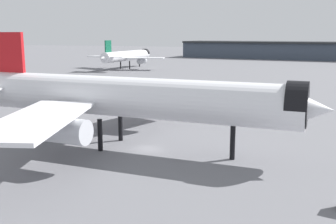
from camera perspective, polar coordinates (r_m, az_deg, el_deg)
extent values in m
plane|color=slate|center=(57.14, -2.92, -5.34)|extent=(900.00, 900.00, 0.00)
cylinder|color=white|center=(56.85, -6.21, 2.16)|extent=(49.05, 5.97, 5.69)
cone|color=white|center=(50.41, 19.26, 0.46)|extent=(6.29, 5.61, 5.57)
cylinder|color=black|center=(50.40, 18.00, 1.03)|extent=(2.59, 5.76, 5.74)
cube|color=white|center=(70.91, -3.69, 3.39)|extent=(14.38, 23.41, 0.45)
cylinder|color=#B7BAC1|center=(68.33, -3.73, 1.51)|extent=(6.88, 3.17, 3.13)
cube|color=white|center=(47.70, -18.09, -0.91)|extent=(14.17, 23.40, 0.45)
cylinder|color=#B7BAC1|center=(49.41, -14.95, -2.57)|extent=(6.88, 3.17, 3.13)
cube|color=red|center=(68.42, -21.85, 6.77)|extent=(5.89, 0.60, 9.10)
cube|color=white|center=(73.73, -19.08, 4.10)|extent=(4.46, 8.85, 0.34)
cylinder|color=black|center=(52.61, 9.25, -4.35)|extent=(0.68, 0.68, 4.55)
cylinder|color=black|center=(61.55, -6.84, -2.02)|extent=(0.68, 0.68, 4.55)
cylinder|color=black|center=(56.53, -9.72, -3.28)|extent=(0.68, 0.68, 4.55)
cylinder|color=white|center=(192.55, -5.91, 8.03)|extent=(6.29, 39.52, 4.68)
cone|color=white|center=(209.87, -3.23, 8.32)|extent=(4.79, 5.33, 4.59)
cone|color=white|center=(175.72, -9.10, 7.66)|extent=(4.69, 6.26, 4.45)
cylinder|color=black|center=(209.02, -3.35, 8.40)|extent=(4.81, 2.30, 4.73)
cube|color=white|center=(195.76, -9.23, 7.82)|extent=(18.80, 12.07, 0.37)
cylinder|color=#B7BAC1|center=(195.50, -8.54, 7.39)|extent=(2.80, 5.61, 2.57)
cube|color=white|center=(184.59, -3.32, 7.76)|extent=(18.76, 10.84, 0.37)
cylinder|color=#B7BAC1|center=(186.49, -3.77, 7.31)|extent=(2.80, 5.61, 2.57)
cube|color=#0F5138|center=(178.20, -8.58, 8.93)|extent=(0.66, 4.74, 7.49)
cube|color=white|center=(180.24, -9.97, 7.87)|extent=(7.23, 3.83, 0.28)
cube|color=white|center=(175.21, -7.37, 7.85)|extent=(7.23, 3.83, 0.28)
cylinder|color=black|center=(203.84, -4.13, 7.04)|extent=(0.56, 0.56, 3.74)
cylinder|color=black|center=(192.34, -6.81, 6.75)|extent=(0.56, 0.56, 3.74)
cylinder|color=black|center=(189.90, -5.53, 6.72)|extent=(0.56, 0.56, 3.74)
cube|color=black|center=(86.95, 7.75, 0.70)|extent=(5.65, 5.36, 0.35)
cube|color=red|center=(87.55, 8.72, 1.39)|extent=(3.17, 3.18, 1.60)
cube|color=#1E2D38|center=(87.97, 9.29, 1.63)|extent=(1.33, 1.51, 0.80)
cube|color=red|center=(86.28, 7.18, 1.49)|extent=(4.00, 3.91, 2.20)
cylinder|color=black|center=(88.87, 8.50, 0.79)|extent=(0.86, 0.80, 0.90)
cylinder|color=black|center=(86.89, 9.22, 0.53)|extent=(0.86, 0.80, 0.90)
cylinder|color=black|center=(87.13, 6.27, 0.64)|extent=(0.86, 0.80, 0.90)
cylinder|color=black|center=(85.11, 6.95, 0.37)|extent=(0.86, 0.80, 0.90)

